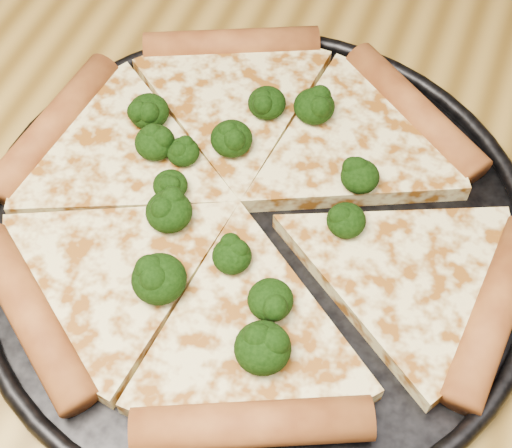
% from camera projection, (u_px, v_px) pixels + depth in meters
% --- Properties ---
extents(dining_table, '(1.20, 0.90, 0.75)m').
position_uv_depth(dining_table, '(128.00, 309.00, 0.64)').
color(dining_table, olive).
rests_on(dining_table, ground).
extents(pizza_pan, '(0.42, 0.42, 0.02)m').
position_uv_depth(pizza_pan, '(256.00, 230.00, 0.56)').
color(pizza_pan, black).
rests_on(pizza_pan, dining_table).
extents(pizza, '(0.40, 0.39, 0.03)m').
position_uv_depth(pizza, '(246.00, 206.00, 0.56)').
color(pizza, '#F2E194').
rests_on(pizza, pizza_pan).
extents(broccoli_florets, '(0.21, 0.24, 0.03)m').
position_uv_depth(broccoli_florets, '(231.00, 205.00, 0.55)').
color(broccoli_florets, black).
rests_on(broccoli_florets, pizza).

